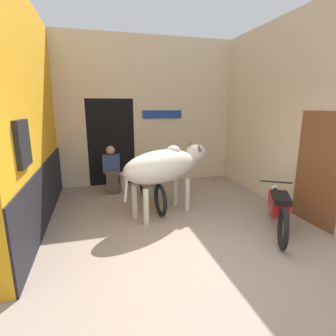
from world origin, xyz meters
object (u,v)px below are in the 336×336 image
(motorcycle_near, at_px, (278,207))
(shopkeeper_seated, at_px, (111,168))
(cow, at_px, (166,166))
(plastic_stool, at_px, (124,181))
(motorcycle_far, at_px, (151,185))

(motorcycle_near, height_order, shopkeeper_seated, shopkeeper_seated)
(shopkeeper_seated, bearing_deg, cow, -58.43)
(cow, height_order, plastic_stool, cow)
(cow, relative_size, motorcycle_far, 1.06)
(cow, distance_m, shopkeeper_seated, 1.95)
(motorcycle_near, relative_size, plastic_stool, 3.68)
(cow, height_order, motorcycle_near, cow)
(shopkeeper_seated, height_order, plastic_stool, shopkeeper_seated)
(motorcycle_near, xyz_separation_m, shopkeeper_seated, (-2.72, 2.92, 0.20))
(cow, distance_m, motorcycle_near, 2.22)
(motorcycle_far, distance_m, shopkeeper_seated, 1.36)
(cow, relative_size, motorcycle_near, 1.24)
(motorcycle_far, relative_size, shopkeeper_seated, 1.68)
(cow, bearing_deg, motorcycle_near, -36.89)
(shopkeeper_seated, bearing_deg, motorcycle_far, -53.57)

